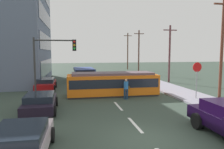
{
  "coord_description": "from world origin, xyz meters",
  "views": [
    {
      "loc": [
        -3.28,
        -8.35,
        3.79
      ],
      "look_at": [
        0.25,
        9.5,
        1.9
      ],
      "focal_mm": 33.92,
      "sensor_mm": 36.0,
      "label": 1
    }
  ],
  "objects_px": {
    "city_bus": "(84,74)",
    "utility_pole_mid": "(170,53)",
    "stop_sign": "(197,73)",
    "parked_sedan_mid": "(40,102)",
    "streetcar_tram": "(113,83)",
    "utility_pole_distant": "(128,51)",
    "traffic_light_mast": "(52,57)",
    "utility_pole_far": "(139,51)",
    "parked_sedan_far": "(46,84)",
    "parked_sedan_near": "(20,142)",
    "pedestrian_crossing": "(126,88)",
    "utility_pole_near": "(222,46)"
  },
  "relations": [
    {
      "from": "stop_sign",
      "to": "city_bus",
      "type": "bearing_deg",
      "value": 122.64
    },
    {
      "from": "parked_sedan_mid",
      "to": "utility_pole_distant",
      "type": "relative_size",
      "value": 0.53
    },
    {
      "from": "traffic_light_mast",
      "to": "utility_pole_mid",
      "type": "relative_size",
      "value": 0.68
    },
    {
      "from": "parked_sedan_near",
      "to": "utility_pole_far",
      "type": "distance_m",
      "value": 31.9
    },
    {
      "from": "utility_pole_near",
      "to": "utility_pole_far",
      "type": "distance_m",
      "value": 21.03
    },
    {
      "from": "parked_sedan_mid",
      "to": "parked_sedan_far",
      "type": "distance_m",
      "value": 8.29
    },
    {
      "from": "traffic_light_mast",
      "to": "utility_pole_mid",
      "type": "distance_m",
      "value": 16.37
    },
    {
      "from": "streetcar_tram",
      "to": "traffic_light_mast",
      "type": "bearing_deg",
      "value": -157.91
    },
    {
      "from": "pedestrian_crossing",
      "to": "parked_sedan_far",
      "type": "distance_m",
      "value": 9.0
    },
    {
      "from": "city_bus",
      "to": "pedestrian_crossing",
      "type": "distance_m",
      "value": 11.67
    },
    {
      "from": "utility_pole_mid",
      "to": "utility_pole_distant",
      "type": "distance_m",
      "value": 21.16
    },
    {
      "from": "utility_pole_far",
      "to": "utility_pole_distant",
      "type": "xyz_separation_m",
      "value": [
        0.7,
        9.98,
        0.21
      ]
    },
    {
      "from": "streetcar_tram",
      "to": "utility_pole_mid",
      "type": "height_order",
      "value": "utility_pole_mid"
    },
    {
      "from": "streetcar_tram",
      "to": "parked_sedan_near",
      "type": "relative_size",
      "value": 1.87
    },
    {
      "from": "parked_sedan_far",
      "to": "parked_sedan_near",
      "type": "bearing_deg",
      "value": -87.29
    },
    {
      "from": "parked_sedan_mid",
      "to": "utility_pole_mid",
      "type": "height_order",
      "value": "utility_pole_mid"
    },
    {
      "from": "traffic_light_mast",
      "to": "utility_pole_far",
      "type": "relative_size",
      "value": 0.63
    },
    {
      "from": "pedestrian_crossing",
      "to": "parked_sedan_mid",
      "type": "height_order",
      "value": "pedestrian_crossing"
    },
    {
      "from": "city_bus",
      "to": "parked_sedan_mid",
      "type": "height_order",
      "value": "city_bus"
    },
    {
      "from": "utility_pole_near",
      "to": "utility_pole_distant",
      "type": "relative_size",
      "value": 1.01
    },
    {
      "from": "parked_sedan_near",
      "to": "traffic_light_mast",
      "type": "height_order",
      "value": "traffic_light_mast"
    },
    {
      "from": "pedestrian_crossing",
      "to": "stop_sign",
      "type": "bearing_deg",
      "value": -13.81
    },
    {
      "from": "parked_sedan_mid",
      "to": "utility_pole_mid",
      "type": "xyz_separation_m",
      "value": [
        14.37,
        11.17,
        3.15
      ]
    },
    {
      "from": "utility_pole_near",
      "to": "utility_pole_mid",
      "type": "relative_size",
      "value": 1.14
    },
    {
      "from": "stop_sign",
      "to": "utility_pole_mid",
      "type": "bearing_deg",
      "value": 75.6
    },
    {
      "from": "utility_pole_near",
      "to": "parked_sedan_mid",
      "type": "bearing_deg",
      "value": -174.69
    },
    {
      "from": "pedestrian_crossing",
      "to": "stop_sign",
      "type": "relative_size",
      "value": 0.58
    },
    {
      "from": "utility_pole_far",
      "to": "utility_pole_distant",
      "type": "distance_m",
      "value": 10.01
    },
    {
      "from": "streetcar_tram",
      "to": "utility_pole_far",
      "type": "xyz_separation_m",
      "value": [
        8.38,
        18.03,
        2.98
      ]
    },
    {
      "from": "parked_sedan_near",
      "to": "utility_pole_distant",
      "type": "relative_size",
      "value": 0.52
    },
    {
      "from": "parked_sedan_near",
      "to": "parked_sedan_far",
      "type": "bearing_deg",
      "value": 92.71
    },
    {
      "from": "traffic_light_mast",
      "to": "utility_pole_distant",
      "type": "xyz_separation_m",
      "value": [
        14.06,
        30.03,
        0.8
      ]
    },
    {
      "from": "city_bus",
      "to": "parked_sedan_far",
      "type": "distance_m",
      "value": 6.99
    },
    {
      "from": "streetcar_tram",
      "to": "utility_pole_distant",
      "type": "distance_m",
      "value": 29.62
    },
    {
      "from": "utility_pole_mid",
      "to": "streetcar_tram",
      "type": "bearing_deg",
      "value": -141.98
    },
    {
      "from": "traffic_light_mast",
      "to": "utility_pole_distant",
      "type": "relative_size",
      "value": 0.6
    },
    {
      "from": "parked_sedan_near",
      "to": "utility_pole_far",
      "type": "relative_size",
      "value": 0.55
    },
    {
      "from": "city_bus",
      "to": "parked_sedan_far",
      "type": "relative_size",
      "value": 1.15
    },
    {
      "from": "pedestrian_crossing",
      "to": "stop_sign",
      "type": "xyz_separation_m",
      "value": [
        5.45,
        -1.34,
        1.25
      ]
    },
    {
      "from": "parked_sedan_far",
      "to": "utility_pole_mid",
      "type": "xyz_separation_m",
      "value": [
        14.91,
        2.9,
        3.15
      ]
    },
    {
      "from": "traffic_light_mast",
      "to": "stop_sign",
      "type": "bearing_deg",
      "value": -5.86
    },
    {
      "from": "city_bus",
      "to": "parked_sedan_mid",
      "type": "bearing_deg",
      "value": -104.83
    },
    {
      "from": "city_bus",
      "to": "utility_pole_mid",
      "type": "bearing_deg",
      "value": -14.0
    },
    {
      "from": "city_bus",
      "to": "stop_sign",
      "type": "distance_m",
      "value": 15.12
    },
    {
      "from": "city_bus",
      "to": "stop_sign",
      "type": "bearing_deg",
      "value": -57.36
    },
    {
      "from": "parked_sedan_near",
      "to": "utility_pole_far",
      "type": "bearing_deg",
      "value": 64.14
    },
    {
      "from": "city_bus",
      "to": "parked_sedan_mid",
      "type": "xyz_separation_m",
      "value": [
        -3.66,
        -13.84,
        -0.38
      ]
    },
    {
      "from": "parked_sedan_mid",
      "to": "traffic_light_mast",
      "type": "bearing_deg",
      "value": 74.77
    },
    {
      "from": "streetcar_tram",
      "to": "city_bus",
      "type": "xyz_separation_m",
      "value": [
        -1.93,
        9.53,
        -0.06
      ]
    },
    {
      "from": "utility_pole_near",
      "to": "utility_pole_mid",
      "type": "xyz_separation_m",
      "value": [
        0.32,
        9.86,
        -0.52
      ]
    }
  ]
}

